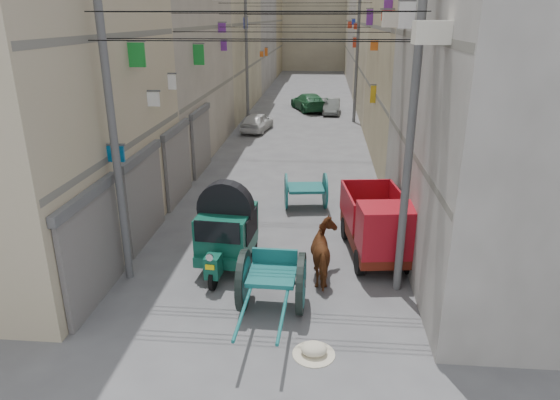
# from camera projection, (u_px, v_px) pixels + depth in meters

# --- Properties ---
(building_row_left) EXTENTS (8.00, 62.00, 14.00)m
(building_row_left) POSITION_uv_depth(u_px,v_px,m) (201.00, 20.00, 38.07)
(building_row_left) COLOR tan
(building_row_left) RESTS_ON ground
(building_row_right) EXTENTS (8.00, 62.00, 14.00)m
(building_row_right) POSITION_uv_depth(u_px,v_px,m) (414.00, 20.00, 36.76)
(building_row_right) COLOR #A09B96
(building_row_right) RESTS_ON ground
(end_cap_building) EXTENTS (22.00, 10.00, 13.00)m
(end_cap_building) POSITION_uv_depth(u_px,v_px,m) (315.00, 18.00, 67.18)
(end_cap_building) COLOR #B5AC8F
(end_cap_building) RESTS_ON ground
(shutters_left) EXTENTS (0.18, 14.40, 2.88)m
(shutters_left) POSITION_uv_depth(u_px,v_px,m) (163.00, 176.00, 17.26)
(shutters_left) COLOR #505055
(shutters_left) RESTS_ON ground
(signboards) EXTENTS (8.22, 40.52, 5.67)m
(signboards) POSITION_uv_depth(u_px,v_px,m) (295.00, 81.00, 26.81)
(signboards) COLOR red
(signboards) RESTS_ON ground
(utility_poles) EXTENTS (7.40, 22.20, 8.00)m
(utility_poles) POSITION_uv_depth(u_px,v_px,m) (290.00, 81.00, 22.26)
(utility_poles) COLOR #505153
(utility_poles) RESTS_ON ground
(overhead_cables) EXTENTS (7.40, 22.52, 1.12)m
(overhead_cables) POSITION_uv_depth(u_px,v_px,m) (285.00, 14.00, 18.87)
(overhead_cables) COLOR black
(overhead_cables) RESTS_ON ground
(auto_rickshaw) EXTENTS (1.71, 2.77, 1.91)m
(auto_rickshaw) POSITION_uv_depth(u_px,v_px,m) (226.00, 229.00, 13.92)
(auto_rickshaw) COLOR black
(auto_rickshaw) RESTS_ON ground
(tonga_cart) EXTENTS (1.62, 3.33, 1.49)m
(tonga_cart) POSITION_uv_depth(u_px,v_px,m) (272.00, 281.00, 11.88)
(tonga_cart) COLOR black
(tonga_cart) RESTS_ON ground
(mini_truck) EXTENTS (2.03, 3.74, 2.01)m
(mini_truck) POSITION_uv_depth(u_px,v_px,m) (380.00, 230.00, 14.22)
(mini_truck) COLOR black
(mini_truck) RESTS_ON ground
(second_cart) EXTENTS (1.66, 1.51, 1.33)m
(second_cart) POSITION_uv_depth(u_px,v_px,m) (306.00, 190.00, 18.30)
(second_cart) COLOR #145858
(second_cart) RESTS_ON ground
(feed_sack) EXTENTS (0.56, 0.45, 0.28)m
(feed_sack) POSITION_uv_depth(u_px,v_px,m) (314.00, 349.00, 10.47)
(feed_sack) COLOR beige
(feed_sack) RESTS_ON ground
(horse) EXTENTS (1.05, 1.90, 1.52)m
(horse) POSITION_uv_depth(u_px,v_px,m) (326.00, 253.00, 13.31)
(horse) COLOR brown
(horse) RESTS_ON ground
(distant_car_white) EXTENTS (1.92, 3.57, 1.15)m
(distant_car_white) POSITION_uv_depth(u_px,v_px,m) (257.00, 122.00, 30.73)
(distant_car_white) COLOR silver
(distant_car_white) RESTS_ON ground
(distant_car_grey) EXTENTS (1.29, 3.27, 1.06)m
(distant_car_grey) POSITION_uv_depth(u_px,v_px,m) (332.00, 106.00, 36.29)
(distant_car_grey) COLOR #505553
(distant_car_grey) RESTS_ON ground
(distant_car_green) EXTENTS (3.16, 4.76, 1.28)m
(distant_car_green) POSITION_uv_depth(u_px,v_px,m) (308.00, 102.00, 37.56)
(distant_car_green) COLOR #1D5530
(distant_car_green) RESTS_ON ground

